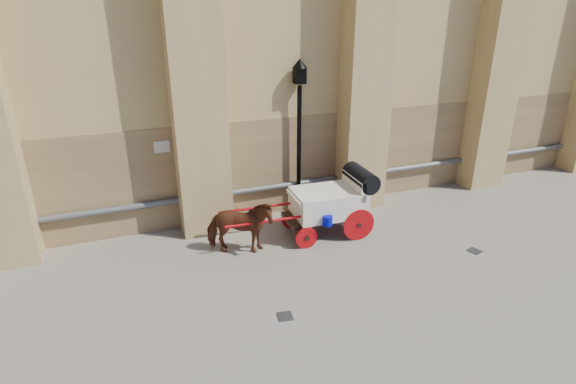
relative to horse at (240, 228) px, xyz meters
name	(u,v)px	position (x,y,z in m)	size (l,w,h in m)	color
ground	(283,288)	(0.47, -1.90, -0.74)	(90.00, 90.00, 0.00)	slate
horse	(240,228)	(0.00, 0.00, 0.00)	(0.80, 1.75, 1.47)	maroon
carriage	(333,200)	(2.76, 0.18, 0.27)	(4.32, 1.55, 1.86)	black
street_lamp	(299,135)	(2.41, 1.84, 1.77)	(0.44, 0.44, 4.69)	black
drain_grate_near	(285,316)	(0.15, -2.90, -0.73)	(0.32, 0.32, 0.01)	black
drain_grate_far	(474,251)	(5.81, -2.17, -0.73)	(0.32, 0.32, 0.01)	black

